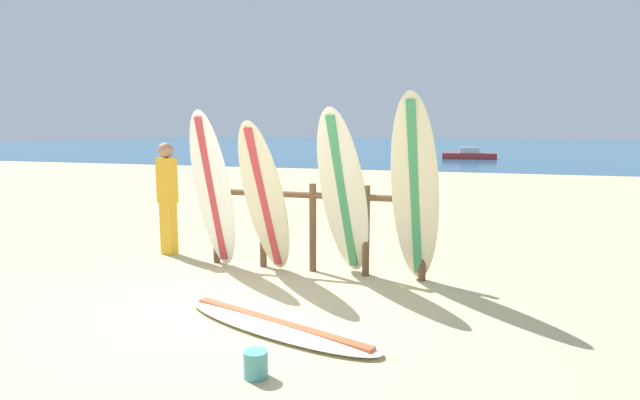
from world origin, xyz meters
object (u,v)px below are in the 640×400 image
Objects in this scene: surfboard_leaning_center at (415,192)px; beachgoer_standing at (167,193)px; surfboard_leaning_center_left at (343,195)px; surfboard_leaning_far_left at (213,191)px; sand_bucket at (256,364)px; surfboard_rack at (313,219)px; surfboard_leaning_left at (265,200)px; surfboard_lying_on_sand at (277,324)px; small_boat_offshore at (469,155)px.

surfboard_leaning_center is 1.37× the size of beachgoer_standing.
surfboard_leaning_center_left is 2.82m from beachgoer_standing.
sand_bucket is at bearing -55.22° from surfboard_leaning_far_left.
surfboard_rack is 2.31m from beachgoer_standing.
surfboard_leaning_left is at bearing 112.24° from sand_bucket.
surfboard_leaning_center_left reaches higher than surfboard_rack.
surfboard_leaning_left is 1.19× the size of beachgoer_standing.
surfboard_rack is at bearing 13.95° from surfboard_leaning_far_left.
sand_bucket is (0.99, -2.43, -0.87)m from surfboard_leaning_left.
surfboard_leaning_far_left reaches higher than surfboard_lying_on_sand.
small_boat_offshore is (0.66, 28.80, 0.22)m from surfboard_lying_on_sand.
surfboard_leaning_center_left is (0.94, 0.18, 0.07)m from surfboard_leaning_left.
small_boat_offshore reaches higher than sand_bucket.
surfboard_leaning_center_left reaches higher than beachgoer_standing.
surfboard_leaning_far_left is 2.47m from surfboard_lying_on_sand.
surfboard_leaning_center_left is at bearing -91.03° from small_boat_offshore.
surfboard_leaning_center is at bearing 57.44° from surfboard_lying_on_sand.
beachgoer_standing is 4.26m from sand_bucket.
surfboard_lying_on_sand is 0.96m from sand_bucket.
surfboard_leaning_center is (2.59, -0.03, 0.08)m from surfboard_leaning_far_left.
small_boat_offshore is (2.22, 27.16, -0.78)m from surfboard_leaning_far_left.
surfboard_leaning_left reaches higher than beachgoer_standing.
surfboard_rack is 1.77× the size of beachgoer_standing.
surfboard_leaning_center_left is 2.77m from sand_bucket.
beachgoer_standing is 8.06× the size of sand_bucket.
surfboard_leaning_center is at bearing -0.62° from surfboard_leaning_far_left.
beachgoer_standing is 0.50× the size of small_boat_offshore.
surfboard_rack is 0.89× the size of small_boat_offshore.
surfboard_leaning_left is 0.60× the size of small_boat_offshore.
surfboard_leaning_center reaches higher than surfboard_leaning_left.
surfboard_leaning_center_left is (0.48, -0.27, 0.35)m from surfboard_rack.
surfboard_leaning_left is at bearing -19.79° from beachgoer_standing.
surfboard_leaning_far_left is 1.73m from surfboard_leaning_center_left.
surfboard_rack is 0.70m from surfboard_leaning_left.
beachgoer_standing is (-2.61, 2.16, 0.86)m from surfboard_lying_on_sand.
surfboard_leaning_center reaches higher than sand_bucket.
surfboard_leaning_center_left is at bearing 10.63° from surfboard_leaning_left.
small_boat_offshore is at bearing 88.69° from surfboard_lying_on_sand.
surfboard_leaning_far_left is 0.64× the size of small_boat_offshore.
surfboard_leaning_center_left is at bearing -29.46° from surfboard_rack.
surfboard_rack is 1.49× the size of surfboard_leaning_left.
surfboard_leaning_left reaches higher than sand_bucket.
surfboard_leaning_left reaches higher than small_boat_offshore.
surfboard_leaning_center is at bearing -89.23° from small_boat_offshore.
small_boat_offshore is at bearing 88.97° from surfboard_leaning_center_left.
surfboard_rack is 1.26× the size of surfboard_lying_on_sand.
surfboard_leaning_left is 1.93m from surfboard_lying_on_sand.
surfboard_leaning_center is 27.21m from small_boat_offshore.
surfboard_leaning_far_left is at bearing 133.73° from surfboard_lying_on_sand.
surfboard_leaning_center is at bearing 72.44° from sand_bucket.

